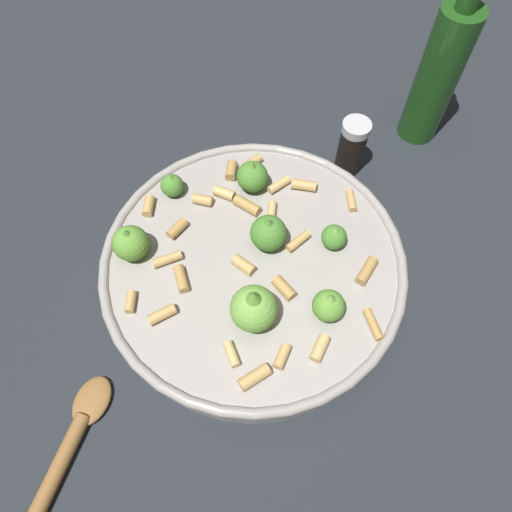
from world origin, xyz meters
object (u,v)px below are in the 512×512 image
at_px(olive_oil_bottle, 441,74).
at_px(wooden_spoon, 53,487).
at_px(pepper_shaker, 354,147).
at_px(cooking_pan, 255,268).

xyz_separation_m(olive_oil_bottle, wooden_spoon, (-0.43, -0.46, -0.09)).
relative_size(pepper_shaker, olive_oil_bottle, 0.34).
bearing_deg(pepper_shaker, wooden_spoon, -129.71).
height_order(cooking_pan, olive_oil_bottle, olive_oil_bottle).
bearing_deg(pepper_shaker, cooking_pan, -126.99).
xyz_separation_m(cooking_pan, olive_oil_bottle, (0.23, 0.24, 0.07)).
distance_m(cooking_pan, olive_oil_bottle, 0.34).
relative_size(cooking_pan, wooden_spoon, 1.37).
relative_size(cooking_pan, olive_oil_bottle, 1.42).
height_order(cooking_pan, wooden_spoon, cooking_pan).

